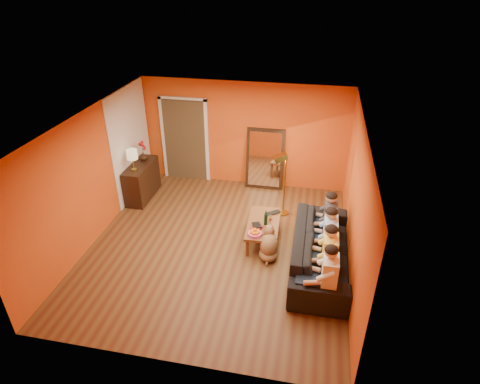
% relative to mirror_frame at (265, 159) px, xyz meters
% --- Properties ---
extents(room_shell, '(5.00, 5.50, 2.60)m').
position_rel_mirror_frame_xyz_m(room_shell, '(-0.55, -2.26, 0.54)').
color(room_shell, brown).
rests_on(room_shell, ground).
extents(white_accent, '(0.02, 1.90, 2.58)m').
position_rel_mirror_frame_xyz_m(white_accent, '(-3.04, -0.88, 0.54)').
color(white_accent, white).
rests_on(white_accent, wall_left).
extents(doorway_recess, '(1.06, 0.30, 2.10)m').
position_rel_mirror_frame_xyz_m(doorway_recess, '(-2.05, 0.20, 0.29)').
color(doorway_recess, '#3F2D19').
rests_on(doorway_recess, floor).
extents(door_jamb_left, '(0.08, 0.06, 2.20)m').
position_rel_mirror_frame_xyz_m(door_jamb_left, '(-2.62, 0.08, 0.29)').
color(door_jamb_left, white).
rests_on(door_jamb_left, wall_back).
extents(door_jamb_right, '(0.08, 0.06, 2.20)m').
position_rel_mirror_frame_xyz_m(door_jamb_right, '(-1.48, 0.08, 0.29)').
color(door_jamb_right, white).
rests_on(door_jamb_right, wall_back).
extents(door_header, '(1.22, 0.06, 0.08)m').
position_rel_mirror_frame_xyz_m(door_header, '(-2.05, 0.08, 1.36)').
color(door_header, white).
rests_on(door_header, wall_back).
extents(mirror_frame, '(0.92, 0.27, 1.51)m').
position_rel_mirror_frame_xyz_m(mirror_frame, '(0.00, 0.00, 0.00)').
color(mirror_frame, black).
rests_on(mirror_frame, floor).
extents(mirror_glass, '(0.78, 0.21, 1.35)m').
position_rel_mirror_frame_xyz_m(mirror_glass, '(0.00, -0.04, 0.00)').
color(mirror_glass, white).
rests_on(mirror_glass, mirror_frame).
extents(sideboard, '(0.44, 1.18, 0.85)m').
position_rel_mirror_frame_xyz_m(sideboard, '(-2.79, -1.08, -0.34)').
color(sideboard, black).
rests_on(sideboard, floor).
extents(table_lamp, '(0.24, 0.24, 0.51)m').
position_rel_mirror_frame_xyz_m(table_lamp, '(-2.79, -1.38, 0.34)').
color(table_lamp, beige).
rests_on(table_lamp, sideboard).
extents(sofa, '(2.57, 1.00, 0.75)m').
position_rel_mirror_frame_xyz_m(sofa, '(1.45, -2.85, -0.39)').
color(sofa, black).
rests_on(sofa, floor).
extents(coffee_table, '(0.67, 1.25, 0.42)m').
position_rel_mirror_frame_xyz_m(coffee_table, '(0.30, -2.26, -0.55)').
color(coffee_table, brown).
rests_on(coffee_table, floor).
extents(floor_lamp, '(0.36, 0.32, 1.44)m').
position_rel_mirror_frame_xyz_m(floor_lamp, '(0.60, -1.19, -0.04)').
color(floor_lamp, '#AA9032').
rests_on(floor_lamp, floor).
extents(dog, '(0.52, 0.65, 0.66)m').
position_rel_mirror_frame_xyz_m(dog, '(0.49, -2.79, -0.43)').
color(dog, olive).
rests_on(dog, floor).
extents(person_far_left, '(0.70, 0.44, 1.22)m').
position_rel_mirror_frame_xyz_m(person_far_left, '(1.58, -3.85, -0.15)').
color(person_far_left, white).
rests_on(person_far_left, sofa).
extents(person_mid_left, '(0.70, 0.44, 1.22)m').
position_rel_mirror_frame_xyz_m(person_mid_left, '(1.58, -3.30, -0.15)').
color(person_mid_left, '#F9D553').
rests_on(person_mid_left, sofa).
extents(person_mid_right, '(0.70, 0.44, 1.22)m').
position_rel_mirror_frame_xyz_m(person_mid_right, '(1.58, -2.75, -0.15)').
color(person_mid_right, '#9CBFF1').
rests_on(person_mid_right, sofa).
extents(person_far_right, '(0.70, 0.44, 1.22)m').
position_rel_mirror_frame_xyz_m(person_far_right, '(1.58, -2.20, -0.15)').
color(person_far_right, '#333338').
rests_on(person_far_right, sofa).
extents(fruit_bowl, '(0.26, 0.26, 0.16)m').
position_rel_mirror_frame_xyz_m(fruit_bowl, '(0.20, -2.71, -0.26)').
color(fruit_bowl, '#EC539C').
rests_on(fruit_bowl, coffee_table).
extents(wine_bottle, '(0.07, 0.07, 0.31)m').
position_rel_mirror_frame_xyz_m(wine_bottle, '(0.35, -2.31, -0.18)').
color(wine_bottle, black).
rests_on(wine_bottle, coffee_table).
extents(tumbler, '(0.10, 0.10, 0.08)m').
position_rel_mirror_frame_xyz_m(tumbler, '(0.42, -2.14, -0.30)').
color(tumbler, '#B27F3F').
rests_on(tumbler, coffee_table).
extents(laptop, '(0.37, 0.36, 0.02)m').
position_rel_mirror_frame_xyz_m(laptop, '(0.48, -1.91, -0.33)').
color(laptop, black).
rests_on(laptop, coffee_table).
extents(book_lower, '(0.20, 0.24, 0.02)m').
position_rel_mirror_frame_xyz_m(book_lower, '(0.12, -2.46, -0.33)').
color(book_lower, black).
rests_on(book_lower, coffee_table).
extents(book_mid, '(0.25, 0.27, 0.02)m').
position_rel_mirror_frame_xyz_m(book_mid, '(0.13, -2.45, -0.31)').
color(book_mid, '#A9131C').
rests_on(book_mid, book_lower).
extents(book_upper, '(0.23, 0.26, 0.02)m').
position_rel_mirror_frame_xyz_m(book_upper, '(0.12, -2.47, -0.29)').
color(book_upper, black).
rests_on(book_upper, book_mid).
extents(vase, '(0.20, 0.20, 0.21)m').
position_rel_mirror_frame_xyz_m(vase, '(-2.79, -0.83, 0.19)').
color(vase, black).
rests_on(vase, sideboard).
extents(flowers, '(0.17, 0.17, 0.51)m').
position_rel_mirror_frame_xyz_m(flowers, '(-2.79, -0.83, 0.47)').
color(flowers, '#A9131C').
rests_on(flowers, vase).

